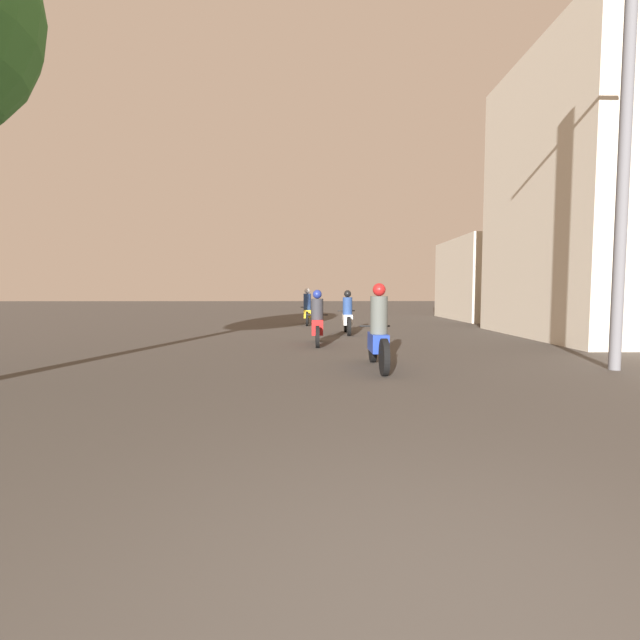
{
  "coord_description": "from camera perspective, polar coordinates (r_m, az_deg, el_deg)",
  "views": [
    {
      "loc": [
        -0.65,
        -1.42,
        1.45
      ],
      "look_at": [
        -0.37,
        16.58,
        0.23
      ],
      "focal_mm": 24.0,
      "sensor_mm": 36.0,
      "label": 1
    }
  ],
  "objects": [
    {
      "name": "building_right_near",
      "position": [
        16.22,
        33.23,
        13.66
      ],
      "size": [
        4.6,
        6.58,
        8.76
      ],
      "color": "beige",
      "rests_on": "ground_plane"
    },
    {
      "name": "motorcycle_red",
      "position": [
        11.55,
        -0.37,
        -0.35
      ],
      "size": [
        0.6,
        1.85,
        1.49
      ],
      "rotation": [
        0.0,
        0.0,
        0.06
      ],
      "color": "black",
      "rests_on": "ground_plane"
    },
    {
      "name": "building_right_far",
      "position": [
        23.78,
        22.06,
        5.03
      ],
      "size": [
        4.29,
        5.9,
        4.09
      ],
      "color": "beige",
      "rests_on": "ground_plane"
    },
    {
      "name": "utility_pole_near",
      "position": [
        9.8,
        35.45,
        16.51
      ],
      "size": [
        1.6,
        0.2,
        7.1
      ],
      "color": "slate",
      "rests_on": "ground_plane"
    },
    {
      "name": "motorcycle_blue",
      "position": [
        8.06,
        7.78,
        -1.94
      ],
      "size": [
        0.6,
        2.06,
        1.6
      ],
      "rotation": [
        0.0,
        0.0,
        -0.08
      ],
      "color": "black",
      "rests_on": "ground_plane"
    },
    {
      "name": "motorcycle_yellow",
      "position": [
        18.42,
        -1.71,
        1.32
      ],
      "size": [
        0.6,
        1.97,
        1.58
      ],
      "rotation": [
        0.0,
        0.0,
        0.02
      ],
      "color": "black",
      "rests_on": "ground_plane"
    },
    {
      "name": "motorcycle_white",
      "position": [
        14.52,
        3.67,
        0.5
      ],
      "size": [
        0.6,
        1.98,
        1.48
      ],
      "rotation": [
        0.0,
        0.0,
        -0.06
      ],
      "color": "black",
      "rests_on": "ground_plane"
    }
  ]
}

